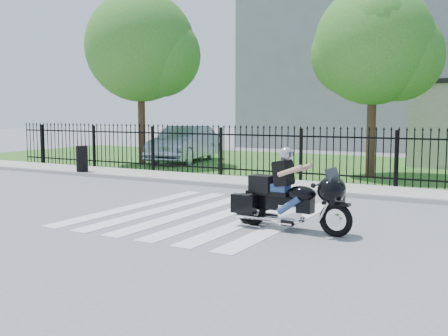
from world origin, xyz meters
The scene contains 12 objects.
ground centered at (0.00, 0.00, 0.00)m, with size 120.00×120.00×0.00m, color slate.
crosswalk centered at (0.00, 0.00, 0.01)m, with size 5.00×5.50×0.01m, color silver, non-canonical shape.
sidewalk centered at (0.00, 5.00, 0.06)m, with size 40.00×2.00×0.12m, color #ADAAA3.
curb centered at (0.00, 4.00, 0.06)m, with size 40.00×0.12×0.12m, color #ADAAA3.
grass_strip centered at (0.00, 12.00, 0.01)m, with size 40.00×12.00×0.02m, color #29571E.
iron_fence centered at (0.00, 6.00, 0.90)m, with size 26.00×0.04×1.80m.
tree_left centered at (-8.50, 8.50, 5.17)m, with size 4.80×4.80×7.58m.
tree_mid centered at (1.50, 9.00, 4.67)m, with size 4.20×4.20×6.78m.
building_tall centered at (-3.00, 26.00, 6.00)m, with size 15.00×10.00×12.00m, color gray.
motorcycle_rider centered at (2.26, -0.52, 0.68)m, with size 2.53×0.90×1.67m.
parked_car centered at (-7.49, 10.37, 0.86)m, with size 1.78×5.09×1.68m, color #A2B3CC.
litter_bin centered at (-8.02, 4.32, 0.60)m, with size 0.43×0.43×0.97m, color black.
Camera 1 is at (6.18, -9.99, 2.30)m, focal length 42.00 mm.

